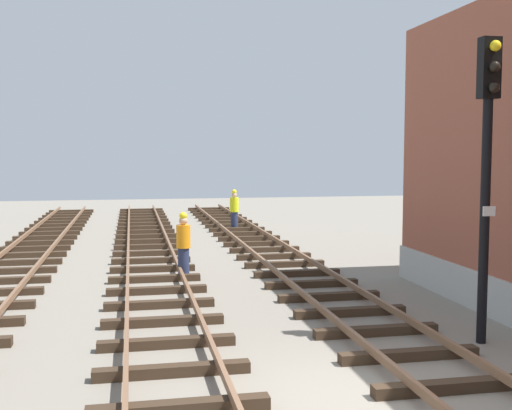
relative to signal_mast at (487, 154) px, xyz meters
The scene contains 6 objects.
ground_plane 5.16m from the signal_mast, 145.19° to the right, with size 80.00×80.00×0.00m, color gray.
track_near_building 4.38m from the signal_mast, 129.10° to the right, with size 2.50×61.37×0.32m.
track_centre 7.05m from the signal_mast, 159.59° to the right, with size 2.50×61.37×0.32m.
signal_mast is the anchor object (origin of this frame).
track_worker_foreground 9.21m from the signal_mast, 124.09° to the left, with size 0.40×0.40×1.87m.
track_worker_distant 18.01m from the signal_mast, 95.80° to the left, with size 0.40×0.40×1.87m.
Camera 1 is at (-3.29, -8.42, 3.57)m, focal length 44.56 mm.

